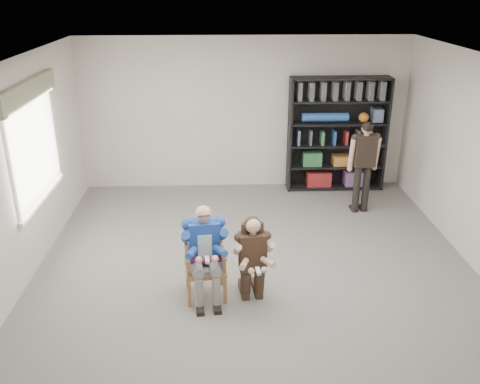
{
  "coord_description": "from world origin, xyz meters",
  "views": [
    {
      "loc": [
        -0.45,
        -5.67,
        3.66
      ],
      "look_at": [
        -0.2,
        0.6,
        1.05
      ],
      "focal_mm": 38.0,
      "sensor_mm": 36.0,
      "label": 1
    }
  ],
  "objects_px": {
    "armchair": "(205,262)",
    "seated_man": "(205,252)",
    "bookshelf": "(337,135)",
    "standing_man": "(363,168)",
    "kneeling_woman": "(253,260)"
  },
  "relations": [
    {
      "from": "kneeling_woman",
      "to": "standing_man",
      "type": "distance_m",
      "value": 3.25
    },
    {
      "from": "kneeling_woman",
      "to": "standing_man",
      "type": "relative_size",
      "value": 0.71
    },
    {
      "from": "kneeling_woman",
      "to": "bookshelf",
      "type": "height_order",
      "value": "bookshelf"
    },
    {
      "from": "seated_man",
      "to": "standing_man",
      "type": "bearing_deg",
      "value": 37.02
    },
    {
      "from": "seated_man",
      "to": "bookshelf",
      "type": "distance_m",
      "value": 4.27
    },
    {
      "from": "seated_man",
      "to": "standing_man",
      "type": "xyz_separation_m",
      "value": [
        2.58,
        2.44,
        0.18
      ]
    },
    {
      "from": "seated_man",
      "to": "standing_man",
      "type": "distance_m",
      "value": 3.55
    },
    {
      "from": "seated_man",
      "to": "kneeling_woman",
      "type": "xyz_separation_m",
      "value": [
        0.58,
        -0.12,
        -0.05
      ]
    },
    {
      "from": "seated_man",
      "to": "bookshelf",
      "type": "height_order",
      "value": "bookshelf"
    },
    {
      "from": "armchair",
      "to": "seated_man",
      "type": "relative_size",
      "value": 0.77
    },
    {
      "from": "armchair",
      "to": "seated_man",
      "type": "height_order",
      "value": "seated_man"
    },
    {
      "from": "bookshelf",
      "to": "standing_man",
      "type": "bearing_deg",
      "value": -78.64
    },
    {
      "from": "bookshelf",
      "to": "standing_man",
      "type": "height_order",
      "value": "bookshelf"
    },
    {
      "from": "armchair",
      "to": "kneeling_woman",
      "type": "distance_m",
      "value": 0.6
    },
    {
      "from": "armchair",
      "to": "seated_man",
      "type": "xyz_separation_m",
      "value": [
        0.0,
        0.0,
        0.14
      ]
    }
  ]
}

